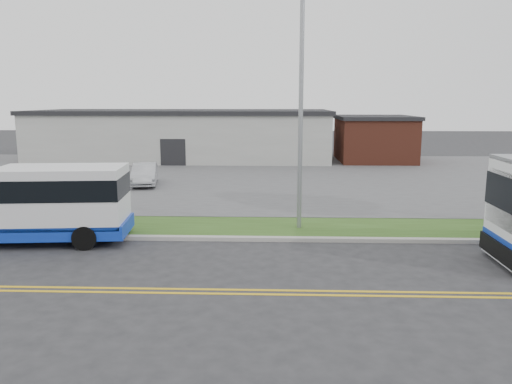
{
  "coord_description": "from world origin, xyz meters",
  "views": [
    {
      "loc": [
        1.96,
        -16.95,
        5.19
      ],
      "look_at": [
        1.26,
        2.52,
        1.6
      ],
      "focal_mm": 35.0,
      "sensor_mm": 36.0,
      "label": 1
    }
  ],
  "objects_px": {
    "streetlight_near": "(301,99)",
    "parked_car_b": "(24,177)",
    "shuttle_bus": "(43,202)",
    "parked_car_a": "(145,174)"
  },
  "relations": [
    {
      "from": "streetlight_near",
      "to": "parked_car_b",
      "type": "height_order",
      "value": "streetlight_near"
    },
    {
      "from": "streetlight_near",
      "to": "shuttle_bus",
      "type": "height_order",
      "value": "streetlight_near"
    },
    {
      "from": "parked_car_a",
      "to": "parked_car_b",
      "type": "height_order",
      "value": "parked_car_a"
    },
    {
      "from": "streetlight_near",
      "to": "parked_car_a",
      "type": "distance_m",
      "value": 14.21
    },
    {
      "from": "streetlight_near",
      "to": "parked_car_b",
      "type": "relative_size",
      "value": 2.3
    },
    {
      "from": "parked_car_a",
      "to": "shuttle_bus",
      "type": "bearing_deg",
      "value": -103.49
    },
    {
      "from": "streetlight_near",
      "to": "parked_car_a",
      "type": "height_order",
      "value": "streetlight_near"
    },
    {
      "from": "streetlight_near",
      "to": "shuttle_bus",
      "type": "distance_m",
      "value": 10.42
    },
    {
      "from": "streetlight_near",
      "to": "shuttle_bus",
      "type": "relative_size",
      "value": 1.26
    },
    {
      "from": "shuttle_bus",
      "to": "parked_car_a",
      "type": "bearing_deg",
      "value": 81.57
    }
  ]
}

